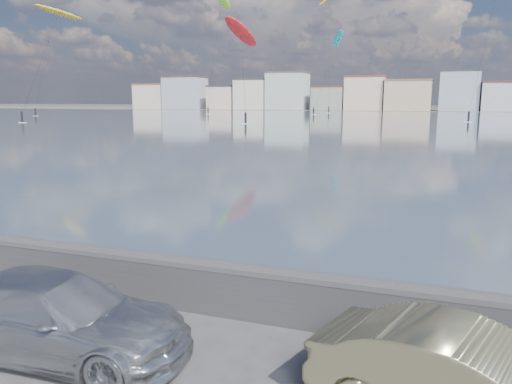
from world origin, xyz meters
TOP-DOWN VIEW (x-y plane):
  - ground at (0.00, 0.00)m, footprint 700.00×700.00m
  - bay_water at (0.00, 91.50)m, footprint 500.00×177.00m
  - far_shore_strip at (0.00, 200.00)m, footprint 500.00×60.00m
  - seawall at (0.00, 2.70)m, footprint 400.00×0.36m
  - far_buildings at (1.31, 186.00)m, footprint 240.79×13.26m
  - car_silver at (-1.13, 0.37)m, footprint 4.61×2.06m
  - kitesurfer_0 at (-29.83, 81.62)m, footprint 7.01×13.54m
  - kitesurfer_8 at (-67.87, 78.92)m, footprint 7.39×20.12m
  - kitesurfer_13 at (-57.15, 135.03)m, footprint 5.23×16.85m
  - kitesurfer_14 at (-23.45, 139.90)m, footprint 6.71×17.16m

SIDE VIEW (x-z plane):
  - ground at x=0.00m, z-range 0.00..0.00m
  - bay_water at x=0.00m, z-range 0.01..0.01m
  - far_shore_strip at x=0.00m, z-range 0.01..0.01m
  - seawall at x=0.00m, z-range 0.04..1.12m
  - car_silver at x=-1.13m, z-range 0.00..1.31m
  - far_buildings at x=1.31m, z-range -1.27..13.33m
  - kitesurfer_0 at x=-29.83m, z-range 6.48..25.37m
  - kitesurfer_14 at x=-23.45m, z-range 8.83..32.23m
  - kitesurfer_8 at x=-67.87m, z-range 9.61..32.20m
  - kitesurfer_13 at x=-57.15m, z-range 14.51..50.57m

